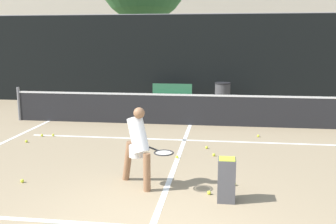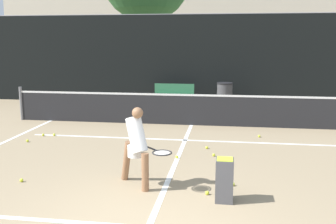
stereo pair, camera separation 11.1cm
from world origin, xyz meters
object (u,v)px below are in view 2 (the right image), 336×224
(ball_hopper, at_px, (224,179))
(parked_car, at_px, (274,79))
(player_practicing, at_px, (137,144))
(courtside_bench, at_px, (174,94))
(trash_bin, at_px, (225,95))

(ball_hopper, relative_size, parked_car, 0.18)
(player_practicing, height_order, courtside_bench, player_practicing)
(ball_hopper, height_order, parked_car, parked_car)
(player_practicing, xyz_separation_m, trash_bin, (1.47, 8.44, -0.30))
(player_practicing, relative_size, courtside_bench, 0.92)
(courtside_bench, distance_m, trash_bin, 1.96)
(courtside_bench, distance_m, parked_car, 6.51)
(player_practicing, bearing_deg, ball_hopper, 29.12)
(trash_bin, height_order, parked_car, parked_car)
(trash_bin, bearing_deg, parked_car, 64.69)
(player_practicing, bearing_deg, trash_bin, 125.37)
(trash_bin, relative_size, parked_car, 0.24)
(courtside_bench, relative_size, parked_car, 0.39)
(player_practicing, xyz_separation_m, courtside_bench, (-0.49, 8.55, -0.31))
(player_practicing, distance_m, courtside_bench, 8.57)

